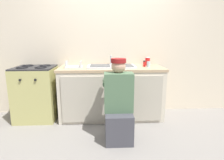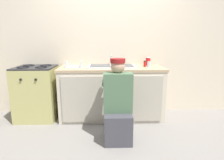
{
  "view_description": "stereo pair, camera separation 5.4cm",
  "coord_description": "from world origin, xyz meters",
  "views": [
    {
      "loc": [
        -0.15,
        -2.83,
        1.34
      ],
      "look_at": [
        0.0,
        0.1,
        0.71
      ],
      "focal_mm": 30.0,
      "sensor_mm": 36.0,
      "label": 1
    },
    {
      "loc": [
        -0.1,
        -2.83,
        1.34
      ],
      "look_at": [
        0.0,
        0.1,
        0.71
      ],
      "focal_mm": 30.0,
      "sensor_mm": 36.0,
      "label": 2
    }
  ],
  "objects": [
    {
      "name": "dish_rack_tray",
      "position": [
        -0.63,
        0.3,
        0.91
      ],
      "size": [
        0.28,
        0.22,
        0.11
      ],
      "color": "#B2B7BC",
      "rests_on": "countertop"
    },
    {
      "name": "stove_range",
      "position": [
        -1.28,
        0.3,
        0.45
      ],
      "size": [
        0.65,
        0.62,
        0.92
      ],
      "color": "tan",
      "rests_on": "ground_plane"
    },
    {
      "name": "ground_plane",
      "position": [
        0.0,
        0.0,
        0.0
      ],
      "size": [
        12.0,
        12.0,
        0.0
      ],
      "primitive_type": "plane",
      "color": "gray"
    },
    {
      "name": "spice_bottle_red",
      "position": [
        0.57,
        0.35,
        0.94
      ],
      "size": [
        0.04,
        0.04,
        0.1
      ],
      "color": "red",
      "rests_on": "countertop"
    },
    {
      "name": "water_glass",
      "position": [
        0.63,
        0.27,
        0.94
      ],
      "size": [
        0.06,
        0.06,
        0.1
      ],
      "color": "#ADC6CC",
      "rests_on": "countertop"
    },
    {
      "name": "sink_double_basin",
      "position": [
        0.0,
        0.3,
        0.91
      ],
      "size": [
        0.8,
        0.44,
        0.19
      ],
      "color": "silver",
      "rests_on": "countertop"
    },
    {
      "name": "plumber_person",
      "position": [
        0.06,
        -0.46,
        0.46
      ],
      "size": [
        0.42,
        0.61,
        1.1
      ],
      "color": "#3F3F47",
      "rests_on": "ground_plane"
    },
    {
      "name": "countertop",
      "position": [
        0.0,
        0.3,
        0.87
      ],
      "size": [
        1.77,
        0.62,
        0.04
      ],
      "primitive_type": "cube",
      "color": "tan",
      "rests_on": "counter_cabinet"
    },
    {
      "name": "back_wall",
      "position": [
        0.0,
        0.65,
        1.25
      ],
      "size": [
        6.0,
        0.1,
        2.5
      ],
      "primitive_type": "cube",
      "color": "beige",
      "rests_on": "ground_plane"
    },
    {
      "name": "counter_cabinet",
      "position": [
        0.0,
        0.29,
        0.42
      ],
      "size": [
        1.73,
        0.62,
        0.85
      ],
      "color": "beige",
      "rests_on": "ground_plane"
    },
    {
      "name": "soda_cup_red",
      "position": [
        0.66,
        0.48,
        0.96
      ],
      "size": [
        0.08,
        0.08,
        0.15
      ],
      "color": "red",
      "rests_on": "countertop"
    }
  ]
}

